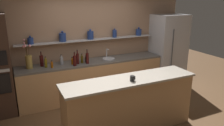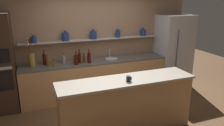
# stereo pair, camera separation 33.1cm
# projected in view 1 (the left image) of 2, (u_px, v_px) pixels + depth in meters

# --- Properties ---
(ground_plane) EXTENTS (12.00, 12.00, 0.00)m
(ground_plane) POSITION_uv_depth(u_px,v_px,m) (119.00, 118.00, 4.55)
(ground_plane) COLOR brown
(back_wall_unit) EXTENTS (5.20, 0.28, 2.60)m
(back_wall_unit) POSITION_uv_depth(u_px,v_px,m) (91.00, 43.00, 5.56)
(back_wall_unit) COLOR #937056
(back_wall_unit) RESTS_ON ground_plane
(back_counter_unit) EXTENTS (3.57, 0.62, 0.92)m
(back_counter_unit) POSITION_uv_depth(u_px,v_px,m) (94.00, 79.00, 5.46)
(back_counter_unit) COLOR tan
(back_counter_unit) RESTS_ON ground_plane
(island_counter) EXTENTS (2.49, 0.61, 1.02)m
(island_counter) POSITION_uv_depth(u_px,v_px,m) (130.00, 104.00, 4.02)
(island_counter) COLOR tan
(island_counter) RESTS_ON ground_plane
(refrigerator) EXTENTS (0.88, 0.73, 1.97)m
(refrigerator) POSITION_uv_depth(u_px,v_px,m) (168.00, 50.00, 6.18)
(refrigerator) COLOR #B7B7BC
(refrigerator) RESTS_ON ground_plane
(flower_vase) EXTENTS (0.18, 0.15, 0.65)m
(flower_vase) POSITION_uv_depth(u_px,v_px,m) (29.00, 60.00, 4.71)
(flower_vase) COLOR olive
(flower_vase) RESTS_ON back_counter_unit
(sink_fixture) EXTENTS (0.31, 0.31, 0.25)m
(sink_fixture) POSITION_uv_depth(u_px,v_px,m) (108.00, 58.00, 5.49)
(sink_fixture) COLOR #B7B7BC
(sink_fixture) RESTS_ON back_counter_unit
(bottle_oil_0) EXTENTS (0.06, 0.06, 0.23)m
(bottle_oil_0) POSITION_uv_depth(u_px,v_px,m) (82.00, 59.00, 5.14)
(bottle_oil_0) COLOR #47380A
(bottle_oil_0) RESTS_ON back_counter_unit
(bottle_sauce_1) EXTENTS (0.05, 0.05, 0.18)m
(bottle_sauce_1) POSITION_uv_depth(u_px,v_px,m) (86.00, 59.00, 5.21)
(bottle_sauce_1) COLOR black
(bottle_sauce_1) RESTS_ON back_counter_unit
(bottle_wine_2) EXTENTS (0.08, 0.08, 0.34)m
(bottle_wine_2) POSITION_uv_depth(u_px,v_px,m) (42.00, 61.00, 4.90)
(bottle_wine_2) COLOR #380C0C
(bottle_wine_2) RESTS_ON back_counter_unit
(bottle_sauce_3) EXTENTS (0.05, 0.05, 0.16)m
(bottle_sauce_3) POSITION_uv_depth(u_px,v_px,m) (52.00, 65.00, 4.80)
(bottle_sauce_3) COLOR #9E4C0A
(bottle_sauce_3) RESTS_ON back_counter_unit
(bottle_wine_4) EXTENTS (0.07, 0.07, 0.34)m
(bottle_wine_4) POSITION_uv_depth(u_px,v_px,m) (87.00, 58.00, 5.09)
(bottle_wine_4) COLOR #380C0C
(bottle_wine_4) RESTS_ON back_counter_unit
(bottle_sauce_5) EXTENTS (0.06, 0.06, 0.16)m
(bottle_sauce_5) POSITION_uv_depth(u_px,v_px,m) (61.00, 60.00, 5.14)
(bottle_sauce_5) COLOR #9E4C0A
(bottle_sauce_5) RESTS_ON back_counter_unit
(bottle_spirit_6) EXTENTS (0.08, 0.08, 0.24)m
(bottle_spirit_6) POSITION_uv_depth(u_px,v_px,m) (62.00, 61.00, 5.01)
(bottle_spirit_6) COLOR gray
(bottle_spirit_6) RESTS_ON back_counter_unit
(bottle_wine_7) EXTENTS (0.08, 0.08, 0.32)m
(bottle_wine_7) POSITION_uv_depth(u_px,v_px,m) (75.00, 60.00, 4.93)
(bottle_wine_7) COLOR #380C0C
(bottle_wine_7) RESTS_ON back_counter_unit
(bottle_oil_8) EXTENTS (0.06, 0.06, 0.25)m
(bottle_oil_8) POSITION_uv_depth(u_px,v_px,m) (46.00, 63.00, 4.82)
(bottle_oil_8) COLOR brown
(bottle_oil_8) RESTS_ON back_counter_unit
(bottle_sauce_9) EXTENTS (0.05, 0.05, 0.18)m
(bottle_sauce_9) POSITION_uv_depth(u_px,v_px,m) (72.00, 61.00, 5.04)
(bottle_sauce_9) COLOR #9E4C0A
(bottle_sauce_9) RESTS_ON back_counter_unit
(bottle_wine_10) EXTENTS (0.07, 0.07, 0.33)m
(bottle_wine_10) POSITION_uv_depth(u_px,v_px,m) (78.00, 58.00, 5.07)
(bottle_wine_10) COLOR #380C0C
(bottle_wine_10) RESTS_ON back_counter_unit
(coffee_mug) EXTENTS (0.10, 0.08, 0.10)m
(coffee_mug) POSITION_uv_depth(u_px,v_px,m) (132.00, 78.00, 3.76)
(coffee_mug) COLOR black
(coffee_mug) RESTS_ON island_counter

